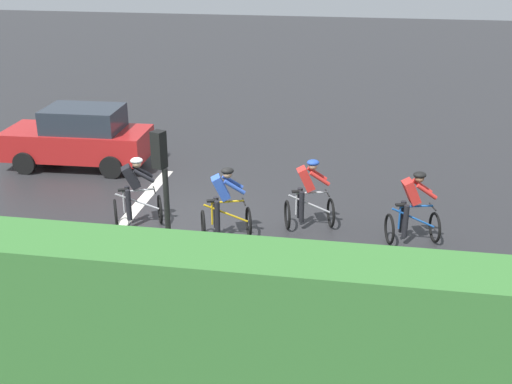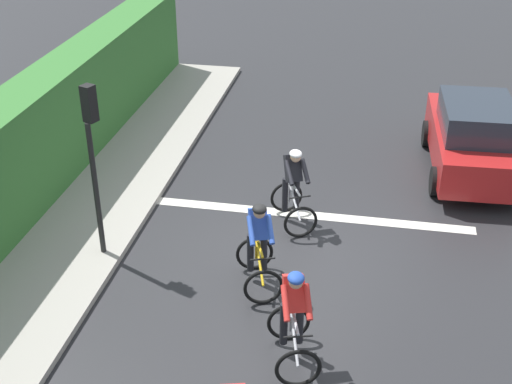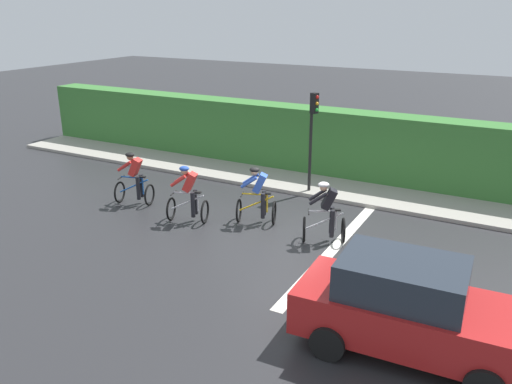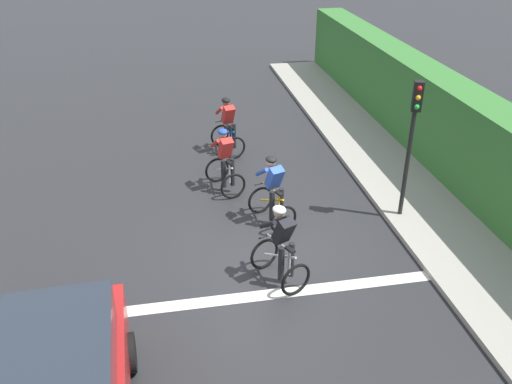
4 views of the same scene
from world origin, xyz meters
TOP-DOWN VIEW (x-y plane):
  - ground_plane at (0.00, 0.00)m, footprint 80.00×80.00m
  - sidewalk_kerb at (4.46, 2.00)m, footprint 2.80×24.02m
  - stone_wall_low at (5.36, 2.00)m, footprint 0.44×24.02m
  - hedge_wall at (5.66, 2.00)m, footprint 1.10×24.02m
  - road_marking_stop_line at (0.00, -1.44)m, footprint 7.00×0.30m
  - cyclist_lead at (-0.03, 5.18)m, footprint 0.93×1.21m
  - cyclist_second at (-0.42, 2.87)m, footprint 0.95×1.23m
  - cyclist_mid at (0.43, 1.09)m, footprint 1.00×1.24m
  - cyclist_fourth at (0.13, -1.08)m, footprint 1.06×1.26m
  - car_red at (-3.52, -4.06)m, footprint 2.01×4.17m
  - traffic_light_near_crossing at (3.40, 0.71)m, footprint 0.26×0.30m

SIDE VIEW (x-z plane):
  - ground_plane at x=0.00m, z-range 0.00..0.00m
  - road_marking_stop_line at x=0.00m, z-range 0.00..0.01m
  - sidewalk_kerb at x=4.46m, z-range 0.00..0.12m
  - stone_wall_low at x=5.36m, z-range 0.00..0.45m
  - cyclist_lead at x=-0.03m, z-range -0.03..1.63m
  - cyclist_second at x=-0.42m, z-range -0.03..1.63m
  - cyclist_mid at x=0.43m, z-range -0.03..1.63m
  - cyclist_fourth at x=0.13m, z-range -0.03..1.63m
  - car_red at x=-3.52m, z-range -0.01..1.75m
  - hedge_wall at x=5.66m, z-range 0.00..2.42m
  - traffic_light_near_crossing at x=3.40m, z-range 0.55..3.89m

